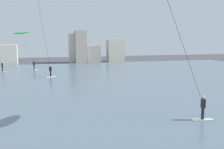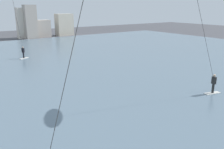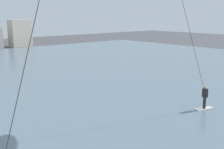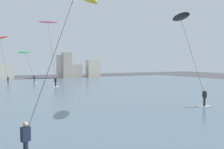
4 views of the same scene
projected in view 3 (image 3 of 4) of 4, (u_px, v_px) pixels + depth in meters
The scene contains 0 objects.
Camera 3 is at (-9.40, 2.79, 6.53)m, focal length 48.01 mm.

